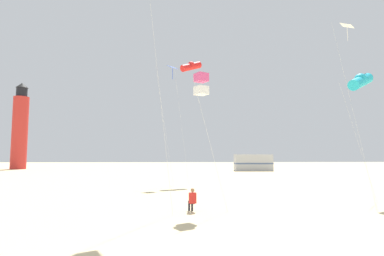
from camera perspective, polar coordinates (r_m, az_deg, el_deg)
kite_flyer_standing at (r=15.18m, az=0.02°, el=-13.43°), size 0.42×0.55×1.16m
kite_tube_scarlet at (r=31.74m, az=-0.19°, el=11.70°), size 2.97×2.76×12.68m
kite_diamond_white at (r=26.69m, az=27.55°, el=15.74°), size 2.06×2.06×12.89m
kite_tube_cyan at (r=22.34m, az=29.50°, el=7.81°), size 2.54×2.35×8.25m
kite_box_rainbow at (r=15.88m, az=1.77°, el=8.36°), size 1.76×1.67×7.09m
kite_diamond_blue at (r=29.50m, az=-3.85°, el=10.53°), size 2.24×2.24×11.48m
lighthouse_distant at (r=66.64m, az=-30.00°, el=-0.05°), size 2.80×2.80×16.80m
rv_van_silver at (r=52.97m, az=11.61°, el=-6.50°), size 6.51×2.54×2.80m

